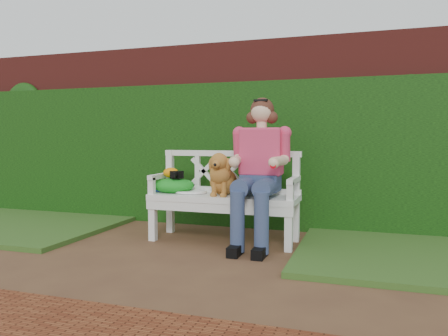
% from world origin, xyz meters
% --- Properties ---
extents(ground, '(60.00, 60.00, 0.00)m').
position_xyz_m(ground, '(0.00, 0.00, 0.00)').
color(ground, '#4A2F1F').
extents(brick_wall, '(10.00, 0.30, 2.20)m').
position_xyz_m(brick_wall, '(0.00, 1.90, 1.10)').
color(brick_wall, maroon).
rests_on(brick_wall, ground).
extents(ivy_hedge, '(10.00, 0.18, 1.70)m').
position_xyz_m(ivy_hedge, '(0.00, 1.68, 0.85)').
color(ivy_hedge, '#1F6311').
rests_on(ivy_hedge, ground).
extents(grass_left, '(2.60, 2.00, 0.05)m').
position_xyz_m(grass_left, '(-2.40, 0.90, 0.03)').
color(grass_left, '#2D511D').
rests_on(grass_left, ground).
extents(garden_bench, '(1.61, 0.67, 0.48)m').
position_xyz_m(garden_bench, '(0.32, 0.90, 0.24)').
color(garden_bench, white).
rests_on(garden_bench, ground).
extents(seated_woman, '(0.87, 0.98, 1.45)m').
position_xyz_m(seated_woman, '(0.70, 0.88, 0.73)').
color(seated_woman, '#E03250').
rests_on(seated_woman, ground).
extents(dog, '(0.34, 0.43, 0.43)m').
position_xyz_m(dog, '(0.32, 0.85, 0.70)').
color(dog, '#B4683B').
rests_on(dog, garden_bench).
extents(tennis_racket, '(0.68, 0.30, 0.03)m').
position_xyz_m(tennis_racket, '(-0.08, 0.89, 0.50)').
color(tennis_racket, white).
rests_on(tennis_racket, garden_bench).
extents(green_bag, '(0.55, 0.50, 0.15)m').
position_xyz_m(green_bag, '(-0.24, 0.89, 0.56)').
color(green_bag, green).
rests_on(green_bag, garden_bench).
extents(camera_item, '(0.13, 0.11, 0.08)m').
position_xyz_m(camera_item, '(-0.20, 0.88, 0.67)').
color(camera_item, black).
rests_on(camera_item, green_bag).
extents(baseball_glove, '(0.20, 0.17, 0.11)m').
position_xyz_m(baseball_glove, '(-0.28, 0.91, 0.69)').
color(baseball_glove, orange).
rests_on(baseball_glove, green_bag).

